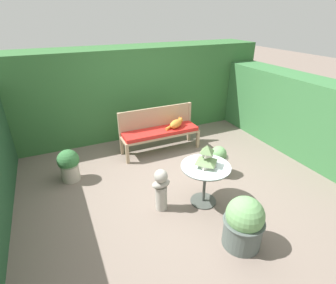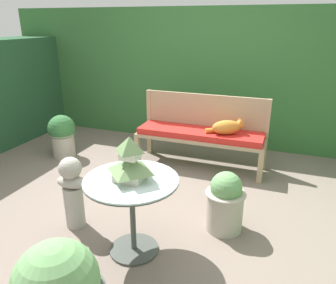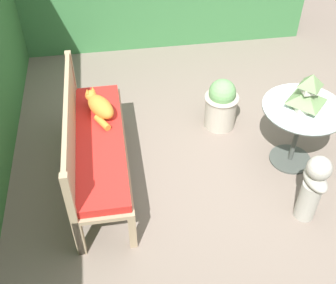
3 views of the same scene
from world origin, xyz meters
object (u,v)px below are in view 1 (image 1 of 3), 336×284
object	(u,v)px
potted_plant_hedge_corner	(244,223)
pagoda_birdhouse	(206,157)
potted_plant_bench_right	(218,161)
garden_bust	(161,188)
garden_bench	(160,133)
patio_table	(205,174)
potted_plant_table_near	(69,164)
cat	(176,124)

from	to	relation	value
potted_plant_hedge_corner	pagoda_birdhouse	bearing A→B (deg)	90.09
pagoda_birdhouse	potted_plant_bench_right	distance (m)	0.98
pagoda_birdhouse	garden_bust	distance (m)	0.79
garden_bench	potted_plant_hedge_corner	size ratio (longest dim) A/B	2.32
garden_bust	patio_table	bearing A→B (deg)	-15.32
pagoda_birdhouse	potted_plant_table_near	distance (m)	2.36
pagoda_birdhouse	patio_table	bearing A→B (deg)	104.04
patio_table	garden_bench	bearing A→B (deg)	88.35
pagoda_birdhouse	potted_plant_hedge_corner	size ratio (longest dim) A/B	0.49
potted_plant_hedge_corner	potted_plant_table_near	bearing A→B (deg)	127.12
cat	pagoda_birdhouse	distance (m)	1.82
patio_table	potted_plant_hedge_corner	size ratio (longest dim) A/B	1.04
potted_plant_table_near	pagoda_birdhouse	bearing A→B (deg)	-39.31
garden_bench	potted_plant_bench_right	world-z (taller)	potted_plant_bench_right
garden_bust	potted_plant_table_near	world-z (taller)	garden_bust
garden_bench	pagoda_birdhouse	size ratio (longest dim) A/B	4.77
potted_plant_hedge_corner	potted_plant_table_near	world-z (taller)	potted_plant_hedge_corner
garden_bench	cat	size ratio (longest dim) A/B	3.57
patio_table	garden_bust	size ratio (longest dim) A/B	1.08
cat	garden_bust	bearing A→B (deg)	-151.57
cat	potted_plant_bench_right	xyz separation A→B (m)	(0.24, -1.21, -0.30)
potted_plant_bench_right	potted_plant_table_near	size ratio (longest dim) A/B	0.96
cat	pagoda_birdhouse	world-z (taller)	pagoda_birdhouse
pagoda_birdhouse	potted_plant_bench_right	size ratio (longest dim) A/B	0.61
garden_bench	patio_table	bearing A→B (deg)	-91.65
garden_bench	pagoda_birdhouse	xyz separation A→B (m)	(-0.05, -1.80, 0.38)
garden_bench	potted_plant_hedge_corner	distance (m)	2.70
garden_bench	patio_table	xyz separation A→B (m)	(-0.05, -1.80, 0.10)
potted_plant_table_near	potted_plant_bench_right	bearing A→B (deg)	-20.70
garden_bench	patio_table	world-z (taller)	patio_table
garden_bust	potted_plant_bench_right	xyz separation A→B (m)	(1.28, 0.42, -0.09)
patio_table	potted_plant_bench_right	world-z (taller)	patio_table
garden_bench	cat	bearing A→B (deg)	-5.47
cat	patio_table	distance (m)	1.81
cat	potted_plant_table_near	size ratio (longest dim) A/B	0.78
cat	potted_plant_bench_right	distance (m)	1.27
cat	potted_plant_hedge_corner	world-z (taller)	potted_plant_hedge_corner
pagoda_birdhouse	garden_bust	bearing A→B (deg)	168.76
patio_table	potted_plant_table_near	bearing A→B (deg)	140.69
patio_table	potted_plant_table_near	world-z (taller)	patio_table
patio_table	potted_plant_hedge_corner	bearing A→B (deg)	-89.91
potted_plant_bench_right	potted_plant_hedge_corner	bearing A→B (deg)	-113.23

